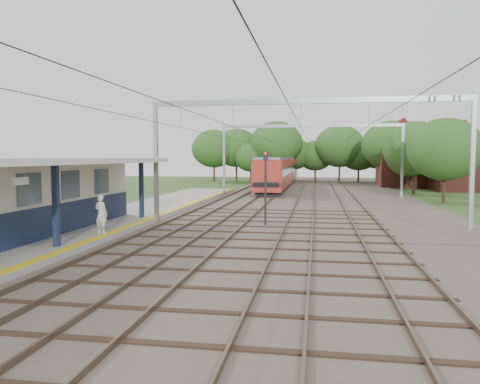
{
  "coord_description": "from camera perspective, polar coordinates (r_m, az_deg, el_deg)",
  "views": [
    {
      "loc": [
        4.1,
        -10.69,
        3.82
      ],
      "look_at": [
        -0.74,
        18.83,
        1.6
      ],
      "focal_mm": 35.0,
      "sensor_mm": 36.0,
      "label": 1
    }
  ],
  "objects": [
    {
      "name": "rail_tracks",
      "position": [
        40.93,
        5.64,
        -0.88
      ],
      "size": [
        11.8,
        88.0,
        0.15
      ],
      "color": "brown",
      "rests_on": "ballast_bed"
    },
    {
      "name": "house_far",
      "position": [
        63.81,
        20.11,
        3.46
      ],
      "size": [
        8.0,
        6.12,
        8.66
      ],
      "color": "brown",
      "rests_on": "ground"
    },
    {
      "name": "signal_post",
      "position": [
        25.57,
        3.13,
        1.43
      ],
      "size": [
        0.3,
        0.26,
        4.15
      ],
      "rotation": [
        0.0,
        0.0,
        0.08
      ],
      "color": "black",
      "rests_on": "ground"
    },
    {
      "name": "yellow_stripe",
      "position": [
        26.62,
        -11.35,
        -3.32
      ],
      "size": [
        0.45,
        52.0,
        0.01
      ],
      "primitive_type": "cube",
      "color": "yellow",
      "rests_on": "platform"
    },
    {
      "name": "station_building",
      "position": [
        22.01,
        -26.87,
        -0.84
      ],
      "size": [
        3.41,
        18.0,
        3.4
      ],
      "color": "beige",
      "rests_on": "platform"
    },
    {
      "name": "house_near",
      "position": [
        59.16,
        25.96,
        3.01
      ],
      "size": [
        7.0,
        6.12,
        7.89
      ],
      "color": "brown",
      "rests_on": "ground"
    },
    {
      "name": "tree_band",
      "position": [
        67.82,
        9.14,
        5.12
      ],
      "size": [
        31.72,
        30.88,
        8.82
      ],
      "color": "#382619",
      "rests_on": "ground"
    },
    {
      "name": "ballast_bed",
      "position": [
        40.86,
        9.14,
        -1.1
      ],
      "size": [
        18.0,
        90.0,
        0.1
      ],
      "primitive_type": "cube",
      "color": "#473D33",
      "rests_on": "ground"
    },
    {
      "name": "canopy",
      "position": [
        20.48,
        -26.16,
        3.32
      ],
      "size": [
        6.4,
        20.0,
        3.44
      ],
      "color": "#121C3A",
      "rests_on": "platform"
    },
    {
      "name": "platform",
      "position": [
        27.52,
        -15.74,
        -3.53
      ],
      "size": [
        5.0,
        52.0,
        0.35
      ],
      "primitive_type": "cube",
      "color": "gray",
      "rests_on": "ground"
    },
    {
      "name": "person",
      "position": [
        22.29,
        -16.57,
        -2.56
      ],
      "size": [
        0.75,
        0.6,
        1.79
      ],
      "primitive_type": "imported",
      "rotation": [
        0.0,
        0.0,
        2.85
      ],
      "color": "silver",
      "rests_on": "platform"
    },
    {
      "name": "train",
      "position": [
        60.84,
        4.98,
        2.6
      ],
      "size": [
        2.84,
        35.4,
        3.74
      ],
      "color": "black",
      "rests_on": "ballast_bed"
    },
    {
      "name": "catenary_system",
      "position": [
        36.01,
        8.23,
        6.89
      ],
      "size": [
        17.22,
        88.0,
        7.0
      ],
      "color": "gray",
      "rests_on": "ground"
    },
    {
      "name": "ground",
      "position": [
        12.07,
        -11.43,
        -14.3
      ],
      "size": [
        160.0,
        160.0,
        0.0
      ],
      "primitive_type": "plane",
      "color": "#2D4C1E",
      "rests_on": "ground"
    }
  ]
}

